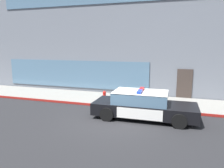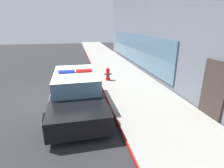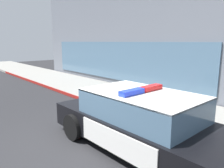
{
  "view_description": "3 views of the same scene",
  "coord_description": "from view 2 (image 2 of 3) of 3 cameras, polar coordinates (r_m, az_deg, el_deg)",
  "views": [
    {
      "loc": [
        2.94,
        -9.51,
        3.67
      ],
      "look_at": [
        -0.8,
        2.5,
        1.36
      ],
      "focal_mm": 33.95,
      "sensor_mm": 36.0,
      "label": 1
    },
    {
      "loc": [
        8.06,
        0.87,
        3.2
      ],
      "look_at": [
        0.91,
        2.39,
        0.68
      ],
      "focal_mm": 27.95,
      "sensor_mm": 36.0,
      "label": 2
    },
    {
      "loc": [
        4.38,
        -2.84,
        2.52
      ],
      "look_at": [
        -0.4,
        1.35,
        1.27
      ],
      "focal_mm": 34.6,
      "sensor_mm": 36.0,
      "label": 3
    }
  ],
  "objects": [
    {
      "name": "sidewalk",
      "position": [
        9.1,
        7.01,
        -1.21
      ],
      "size": [
        48.0,
        3.19,
        0.15
      ],
      "primitive_type": "cube",
      "color": "gray",
      "rests_on": "ground"
    },
    {
      "name": "ground",
      "position": [
        8.72,
        -16.87,
        -3.38
      ],
      "size": [
        48.0,
        48.0,
        0.0
      ],
      "primitive_type": "plane",
      "color": "#262628"
    },
    {
      "name": "police_cruiser",
      "position": [
        7.15,
        -11.47,
        -2.01
      ],
      "size": [
        5.16,
        2.13,
        1.49
      ],
      "rotation": [
        0.0,
        0.0,
        0.01
      ],
      "color": "black",
      "rests_on": "ground"
    },
    {
      "name": "fire_hydrant",
      "position": [
        9.93,
        -1.35,
        3.25
      ],
      "size": [
        0.34,
        0.39,
        0.73
      ],
      "color": "red",
      "rests_on": "sidewalk"
    },
    {
      "name": "curb_red_paint",
      "position": [
        8.73,
        -3.05,
        -1.97
      ],
      "size": [
        28.8,
        0.04,
        0.14
      ],
      "primitive_type": "cube",
      "color": "maroon",
      "rests_on": "ground"
    }
  ]
}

